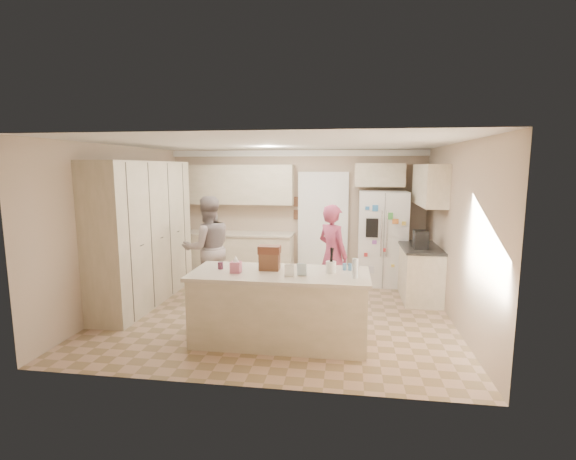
# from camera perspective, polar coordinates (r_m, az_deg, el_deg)

# --- Properties ---
(floor) EXTENTS (5.20, 4.60, 0.02)m
(floor) POSITION_cam_1_polar(r_m,az_deg,el_deg) (6.71, -1.29, -11.14)
(floor) COLOR tan
(floor) RESTS_ON ground
(ceiling) EXTENTS (5.20, 4.60, 0.02)m
(ceiling) POSITION_cam_1_polar(r_m,az_deg,el_deg) (6.32, -1.38, 11.82)
(ceiling) COLOR white
(ceiling) RESTS_ON wall_back
(wall_back) EXTENTS (5.20, 0.02, 2.60)m
(wall_back) POSITION_cam_1_polar(r_m,az_deg,el_deg) (8.65, 1.18, 2.27)
(wall_back) COLOR tan
(wall_back) RESTS_ON ground
(wall_front) EXTENTS (5.20, 0.02, 2.60)m
(wall_front) POSITION_cam_1_polar(r_m,az_deg,el_deg) (4.16, -6.58, -4.74)
(wall_front) COLOR tan
(wall_front) RESTS_ON ground
(wall_left) EXTENTS (0.02, 4.60, 2.60)m
(wall_left) POSITION_cam_1_polar(r_m,az_deg,el_deg) (7.28, -22.05, 0.43)
(wall_left) COLOR tan
(wall_left) RESTS_ON ground
(wall_right) EXTENTS (0.02, 4.60, 2.60)m
(wall_right) POSITION_cam_1_polar(r_m,az_deg,el_deg) (6.49, 22.04, -0.49)
(wall_right) COLOR tan
(wall_right) RESTS_ON ground
(crown_back) EXTENTS (5.20, 0.08, 0.12)m
(crown_back) POSITION_cam_1_polar(r_m,az_deg,el_deg) (8.55, 1.17, 10.45)
(crown_back) COLOR white
(crown_back) RESTS_ON wall_back
(pantry_bank) EXTENTS (0.60, 2.60, 2.35)m
(pantry_bank) POSITION_cam_1_polar(r_m,az_deg,el_deg) (7.32, -19.11, -0.36)
(pantry_bank) COLOR beige
(pantry_bank) RESTS_ON floor
(back_base_cab) EXTENTS (2.20, 0.60, 0.88)m
(back_base_cab) POSITION_cam_1_polar(r_m,az_deg,el_deg) (8.70, -6.64, -3.48)
(back_base_cab) COLOR beige
(back_base_cab) RESTS_ON floor
(back_countertop) EXTENTS (2.24, 0.63, 0.04)m
(back_countertop) POSITION_cam_1_polar(r_m,az_deg,el_deg) (8.61, -6.71, -0.50)
(back_countertop) COLOR beige
(back_countertop) RESTS_ON back_base_cab
(back_upper_cab) EXTENTS (2.20, 0.35, 0.80)m
(back_upper_cab) POSITION_cam_1_polar(r_m,az_deg,el_deg) (8.64, -6.59, 6.20)
(back_upper_cab) COLOR beige
(back_upper_cab) RESTS_ON wall_back
(doorway_opening) EXTENTS (0.90, 0.06, 2.10)m
(doorway_opening) POSITION_cam_1_polar(r_m,az_deg,el_deg) (8.60, 4.79, 0.53)
(doorway_opening) COLOR black
(doorway_opening) RESTS_ON floor
(doorway_casing) EXTENTS (1.02, 0.03, 2.22)m
(doorway_casing) POSITION_cam_1_polar(r_m,az_deg,el_deg) (8.57, 4.78, 0.50)
(doorway_casing) COLOR white
(doorway_casing) RESTS_ON floor
(wall_frame_upper) EXTENTS (0.15, 0.02, 0.20)m
(wall_frame_upper) POSITION_cam_1_polar(r_m,az_deg,el_deg) (8.59, 1.29, 3.90)
(wall_frame_upper) COLOR brown
(wall_frame_upper) RESTS_ON wall_back
(wall_frame_lower) EXTENTS (0.15, 0.02, 0.20)m
(wall_frame_lower) POSITION_cam_1_polar(r_m,az_deg,el_deg) (8.61, 1.28, 2.11)
(wall_frame_lower) COLOR brown
(wall_frame_lower) RESTS_ON wall_back
(refrigerator) EXTENTS (0.91, 0.71, 1.80)m
(refrigerator) POSITION_cam_1_polar(r_m,az_deg,el_deg) (8.20, 12.76, -1.12)
(refrigerator) COLOR white
(refrigerator) RESTS_ON floor
(fridge_seam) EXTENTS (0.02, 0.02, 1.78)m
(fridge_seam) POSITION_cam_1_polar(r_m,az_deg,el_deg) (7.85, 12.96, -1.55)
(fridge_seam) COLOR gray
(fridge_seam) RESTS_ON refrigerator
(fridge_dispenser) EXTENTS (0.22, 0.03, 0.35)m
(fridge_dispenser) POSITION_cam_1_polar(r_m,az_deg,el_deg) (7.79, 11.42, 0.28)
(fridge_dispenser) COLOR black
(fridge_dispenser) RESTS_ON refrigerator
(fridge_handle_l) EXTENTS (0.02, 0.02, 0.85)m
(fridge_handle_l) POSITION_cam_1_polar(r_m,az_deg,el_deg) (7.81, 12.64, -0.48)
(fridge_handle_l) COLOR silver
(fridge_handle_l) RESTS_ON refrigerator
(fridge_handle_r) EXTENTS (0.02, 0.02, 0.85)m
(fridge_handle_r) POSITION_cam_1_polar(r_m,az_deg,el_deg) (7.82, 13.37, -0.49)
(fridge_handle_r) COLOR silver
(fridge_handle_r) RESTS_ON refrigerator
(over_fridge_cab) EXTENTS (0.95, 0.35, 0.45)m
(over_fridge_cab) POSITION_cam_1_polar(r_m,az_deg,el_deg) (8.37, 12.42, 7.35)
(over_fridge_cab) COLOR beige
(over_fridge_cab) RESTS_ON wall_back
(right_base_cab) EXTENTS (0.60, 1.20, 0.88)m
(right_base_cab) POSITION_cam_1_polar(r_m,az_deg,el_deg) (7.56, 17.57, -5.70)
(right_base_cab) COLOR beige
(right_base_cab) RESTS_ON floor
(right_countertop) EXTENTS (0.63, 1.24, 0.04)m
(right_countertop) POSITION_cam_1_polar(r_m,az_deg,el_deg) (7.46, 17.66, -2.27)
(right_countertop) COLOR #2D2B28
(right_countertop) RESTS_ON right_base_cab
(right_upper_cab) EXTENTS (0.35, 1.50, 0.70)m
(right_upper_cab) POSITION_cam_1_polar(r_m,az_deg,el_deg) (7.56, 18.79, 5.84)
(right_upper_cab) COLOR beige
(right_upper_cab) RESTS_ON wall_right
(coffee_maker) EXTENTS (0.22, 0.28, 0.30)m
(coffee_maker) POSITION_cam_1_polar(r_m,az_deg,el_deg) (7.23, 17.66, -1.24)
(coffee_maker) COLOR black
(coffee_maker) RESTS_ON right_countertop
(island_base) EXTENTS (2.20, 0.90, 0.88)m
(island_base) POSITION_cam_1_polar(r_m,az_deg,el_deg) (5.50, -1.13, -10.67)
(island_base) COLOR beige
(island_base) RESTS_ON floor
(island_top) EXTENTS (2.28, 0.96, 0.05)m
(island_top) POSITION_cam_1_polar(r_m,az_deg,el_deg) (5.37, -1.14, -6.03)
(island_top) COLOR beige
(island_top) RESTS_ON island_base
(utensil_crock) EXTENTS (0.13, 0.13, 0.15)m
(utensil_crock) POSITION_cam_1_polar(r_m,az_deg,el_deg) (5.33, 5.89, -5.07)
(utensil_crock) COLOR white
(utensil_crock) RESTS_ON island_top
(tissue_box) EXTENTS (0.13, 0.13, 0.14)m
(tissue_box) POSITION_cam_1_polar(r_m,az_deg,el_deg) (5.36, -7.15, -5.06)
(tissue_box) COLOR #C56281
(tissue_box) RESTS_ON island_top
(tissue_plume) EXTENTS (0.08, 0.08, 0.08)m
(tissue_plume) POSITION_cam_1_polar(r_m,az_deg,el_deg) (5.34, -7.17, -3.91)
(tissue_plume) COLOR white
(tissue_plume) RESTS_ON tissue_box
(dollhouse_body) EXTENTS (0.26, 0.18, 0.22)m
(dollhouse_body) POSITION_cam_1_polar(r_m,az_deg,el_deg) (5.46, -2.53, -4.33)
(dollhouse_body) COLOR brown
(dollhouse_body) RESTS_ON island_top
(dollhouse_roof) EXTENTS (0.28, 0.20, 0.10)m
(dollhouse_roof) POSITION_cam_1_polar(r_m,az_deg,el_deg) (5.42, -2.54, -2.69)
(dollhouse_roof) COLOR #592D1E
(dollhouse_roof) RESTS_ON dollhouse_body
(jam_jar) EXTENTS (0.07, 0.07, 0.09)m
(jam_jar) POSITION_cam_1_polar(r_m,az_deg,el_deg) (5.58, -9.22, -4.83)
(jam_jar) COLOR #59263F
(jam_jar) RESTS_ON island_top
(greeting_card_a) EXTENTS (0.12, 0.06, 0.16)m
(greeting_card_a) POSITION_cam_1_polar(r_m,az_deg,el_deg) (5.13, 0.16, -5.52)
(greeting_card_a) COLOR white
(greeting_card_a) RESTS_ON island_top
(greeting_card_b) EXTENTS (0.12, 0.05, 0.16)m
(greeting_card_b) POSITION_cam_1_polar(r_m,az_deg,el_deg) (5.16, 1.89, -5.44)
(greeting_card_b) COLOR silver
(greeting_card_b) RESTS_ON island_top
(water_bottle) EXTENTS (0.07, 0.07, 0.24)m
(water_bottle) POSITION_cam_1_polar(r_m,az_deg,el_deg) (5.12, 9.17, -5.19)
(water_bottle) COLOR silver
(water_bottle) RESTS_ON island_top
(shaker_salt) EXTENTS (0.05, 0.05, 0.09)m
(shaker_salt) POSITION_cam_1_polar(r_m,az_deg,el_deg) (5.50, 7.73, -5.00)
(shaker_salt) COLOR teal
(shaker_salt) RESTS_ON island_top
(shaker_pepper) EXTENTS (0.05, 0.05, 0.09)m
(shaker_pepper) POSITION_cam_1_polar(r_m,az_deg,el_deg) (5.50, 8.46, -5.02)
(shaker_pepper) COLOR teal
(shaker_pepper) RESTS_ON island_top
(teen_boy) EXTENTS (1.09, 1.02, 1.77)m
(teen_boy) POSITION_cam_1_polar(r_m,az_deg,el_deg) (7.23, -10.89, -2.46)
(teen_boy) COLOR gray
(teen_boy) RESTS_ON floor
(teen_girl) EXTENTS (0.71, 0.71, 1.66)m
(teen_girl) POSITION_cam_1_polar(r_m,az_deg,el_deg) (6.90, 6.10, -3.36)
(teen_girl) COLOR #C3496E
(teen_girl) RESTS_ON floor
(fridge_magnets) EXTENTS (0.76, 0.02, 1.44)m
(fridge_magnets) POSITION_cam_1_polar(r_m,az_deg,el_deg) (7.84, 12.97, -1.56)
(fridge_magnets) COLOR tan
(fridge_magnets) RESTS_ON refrigerator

